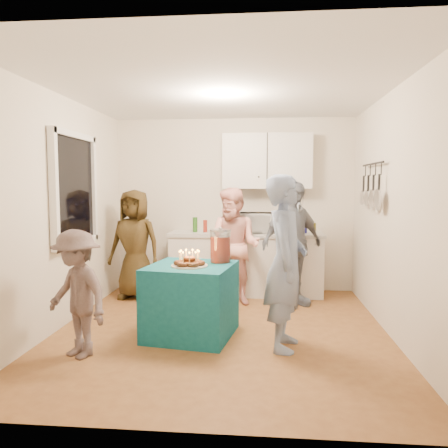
# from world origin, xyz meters

# --- Properties ---
(floor) EXTENTS (4.00, 4.00, 0.00)m
(floor) POSITION_xyz_m (0.00, 0.00, 0.00)
(floor) COLOR brown
(floor) RESTS_ON ground
(ceiling) EXTENTS (4.00, 4.00, 0.00)m
(ceiling) POSITION_xyz_m (0.00, 0.00, 2.60)
(ceiling) COLOR white
(ceiling) RESTS_ON floor
(back_wall) EXTENTS (3.60, 3.60, 0.00)m
(back_wall) POSITION_xyz_m (0.00, 2.00, 1.30)
(back_wall) COLOR silver
(back_wall) RESTS_ON floor
(left_wall) EXTENTS (4.00, 4.00, 0.00)m
(left_wall) POSITION_xyz_m (-1.80, 0.00, 1.30)
(left_wall) COLOR silver
(left_wall) RESTS_ON floor
(right_wall) EXTENTS (4.00, 4.00, 0.00)m
(right_wall) POSITION_xyz_m (1.80, 0.00, 1.30)
(right_wall) COLOR silver
(right_wall) RESTS_ON floor
(window_night) EXTENTS (0.04, 1.00, 1.20)m
(window_night) POSITION_xyz_m (-1.77, 0.30, 1.55)
(window_night) COLOR black
(window_night) RESTS_ON left_wall
(counter) EXTENTS (2.20, 0.58, 0.86)m
(counter) POSITION_xyz_m (0.20, 1.70, 0.43)
(counter) COLOR white
(counter) RESTS_ON floor
(countertop) EXTENTS (2.24, 0.62, 0.05)m
(countertop) POSITION_xyz_m (0.20, 1.70, 0.89)
(countertop) COLOR beige
(countertop) RESTS_ON counter
(upper_cabinet) EXTENTS (1.30, 0.30, 0.80)m
(upper_cabinet) POSITION_xyz_m (0.50, 1.85, 1.95)
(upper_cabinet) COLOR white
(upper_cabinet) RESTS_ON back_wall
(pot_rack) EXTENTS (0.12, 1.00, 0.60)m
(pot_rack) POSITION_xyz_m (1.72, 0.70, 1.60)
(pot_rack) COLOR black
(pot_rack) RESTS_ON right_wall
(microwave) EXTENTS (0.56, 0.42, 0.29)m
(microwave) POSITION_xyz_m (0.35, 1.70, 1.06)
(microwave) COLOR white
(microwave) RESTS_ON countertop
(party_table) EXTENTS (0.98, 0.98, 0.76)m
(party_table) POSITION_xyz_m (-0.30, -0.18, 0.38)
(party_table) COLOR #0F5766
(party_table) RESTS_ON floor
(donut_cake) EXTENTS (0.38, 0.38, 0.18)m
(donut_cake) POSITION_xyz_m (-0.30, -0.25, 0.85)
(donut_cake) COLOR #381C0C
(donut_cake) RESTS_ON party_table
(punch_jar) EXTENTS (0.22, 0.22, 0.34)m
(punch_jar) POSITION_xyz_m (-0.01, 0.03, 0.93)
(punch_jar) COLOR red
(punch_jar) RESTS_ON party_table
(man_birthday) EXTENTS (0.48, 0.67, 1.70)m
(man_birthday) POSITION_xyz_m (0.67, -0.44, 0.85)
(man_birthday) COLOR #7F92B9
(man_birthday) RESTS_ON floor
(woman_back_left) EXTENTS (0.82, 0.60, 1.54)m
(woman_back_left) POSITION_xyz_m (-1.35, 1.31, 0.77)
(woman_back_left) COLOR brown
(woman_back_left) RESTS_ON floor
(woman_back_center) EXTENTS (0.93, 0.83, 1.57)m
(woman_back_center) POSITION_xyz_m (0.06, 1.15, 0.78)
(woman_back_center) COLOR #FF8B85
(woman_back_center) RESTS_ON floor
(woman_back_right) EXTENTS (1.01, 0.91, 1.65)m
(woman_back_right) POSITION_xyz_m (0.84, 1.10, 0.83)
(woman_back_right) COLOR black
(woman_back_right) RESTS_ON floor
(child_near_left) EXTENTS (0.89, 0.78, 1.19)m
(child_near_left) POSITION_xyz_m (-1.26, -0.84, 0.60)
(child_near_left) COLOR #4E3E3E
(child_near_left) RESTS_ON floor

